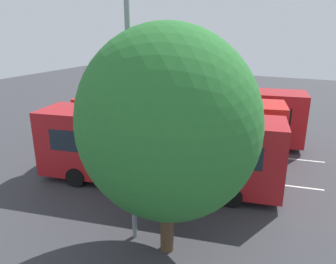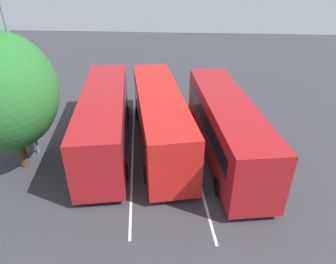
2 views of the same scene
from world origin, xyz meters
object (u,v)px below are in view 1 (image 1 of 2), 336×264
object	(u,v)px
bus_far_left	(211,113)
bus_center_right	(155,147)
pedestrian	(118,112)
bus_center_left	(176,127)
depot_tree	(167,125)
street_lamp	(133,98)

from	to	relation	value
bus_far_left	bus_center_right	bearing A→B (deg)	77.40
pedestrian	bus_center_right	bearing A→B (deg)	-104.14
bus_center_left	depot_tree	xyz separation A→B (m)	(-2.86, 7.26, 2.49)
bus_far_left	pedestrian	bearing A→B (deg)	-11.30
bus_center_left	pedestrian	distance (m)	7.69
pedestrian	depot_tree	xyz separation A→B (m)	(-9.36, 11.31, 3.27)
bus_far_left	depot_tree	bearing A→B (deg)	91.38
depot_tree	street_lamp	bearing A→B (deg)	-16.26
bus_center_left	street_lamp	xyz separation A→B (m)	(-1.51, 6.87, 3.08)
bus_center_left	bus_center_right	bearing A→B (deg)	83.78
bus_far_left	pedestrian	distance (m)	7.31
depot_tree	bus_far_left	bearing A→B (deg)	-79.25
bus_center_right	street_lamp	distance (m)	4.91
pedestrian	bus_far_left	bearing A→B (deg)	-59.46
bus_far_left	street_lamp	xyz separation A→B (m)	(-0.75, 10.67, 3.08)
bus_center_left	pedestrian	world-z (taller)	bus_center_left
bus_far_left	street_lamp	world-z (taller)	street_lamp
pedestrian	street_lamp	bearing A→B (deg)	-111.25
bus_far_left	bus_center_left	bearing A→B (deg)	69.25
bus_far_left	bus_center_right	xyz separation A→B (m)	(0.40, 7.02, 0.00)
bus_center_right	depot_tree	size ratio (longest dim) A/B	1.57
bus_center_left	bus_center_right	distance (m)	3.24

